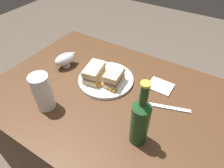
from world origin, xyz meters
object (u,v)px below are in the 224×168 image
Objects in this scene: sandwich_half_left at (94,73)px; sandwich_half_right at (114,78)px; fork at (169,108)px; pint_glass at (43,94)px; gravy_boat at (65,59)px; cider_bottle at (140,121)px; napkin at (160,86)px; plate at (106,79)px.

sandwich_half_left and sandwich_half_right have the same top height.
fork is at bearing 2.92° from sandwich_half_left.
pint_glass is at bearing 12.40° from fork.
pint_glass is 0.90× the size of fork.
gravy_boat is 0.56m from cider_bottle.
cider_bottle is (0.52, -0.20, 0.06)m from gravy_boat.
gravy_boat is 0.50m from napkin.
plate is 0.32m from fork.
fork is at bearing -53.86° from napkin.
napkin reaches higher than fork.
sandwich_half_left is at bearing -14.78° from fork.
sandwich_half_left is 0.81× the size of pint_glass.
sandwich_half_left is 0.73× the size of fork.
plate is at bearing 2.54° from gravy_boat.
sandwich_half_right is 0.42× the size of cider_bottle.
napkin is (-0.03, 0.31, -0.10)m from cider_bottle.
cider_bottle is at bearing -21.10° from gravy_boat.
sandwich_half_right is 0.22m from napkin.
cider_bottle is at bearing -84.29° from napkin.
napkin is (0.29, 0.13, -0.05)m from sandwich_half_left.
pint_glass reaches higher than fork.
cider_bottle is 2.49× the size of napkin.
napkin is (0.48, 0.11, -0.04)m from gravy_boat.
gravy_boat reaches higher than fork.
sandwich_half_right is 0.31m from pint_glass.
cider_bottle is 0.23m from fork.
cider_bottle reaches higher than sandwich_half_right.
gravy_boat is 1.22× the size of napkin.
gravy_boat is at bearing -179.95° from sandwich_half_right.
pint_glass is at bearing -171.63° from cider_bottle.
sandwich_half_left is at bearing 71.74° from pint_glass.
pint_glass is at bearing -108.26° from sandwich_half_left.
fork is (0.05, 0.20, -0.10)m from cider_bottle.
sandwich_half_right is 1.03× the size of napkin.
napkin is at bearing 29.55° from sandwich_half_right.
pint_glass is 0.40m from cider_bottle.
sandwich_half_left is 0.37m from cider_bottle.
pint_glass reaches higher than sandwich_half_right.
plate is at bearing -158.21° from napkin.
sandwich_half_left is at bearing -147.69° from plate.
cider_bottle is at bearing -29.58° from sandwich_half_left.
sandwich_half_left reaches higher than napkin.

